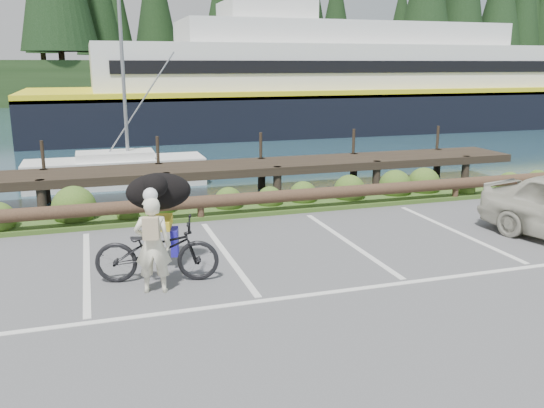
% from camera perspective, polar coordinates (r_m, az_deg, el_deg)
% --- Properties ---
extents(ground, '(72.00, 72.00, 0.00)m').
position_cam_1_polar(ground, '(9.48, -1.78, -8.70)').
color(ground, '#4F4F51').
extents(harbor_backdrop, '(170.00, 160.00, 30.00)m').
position_cam_1_polar(harbor_backdrop, '(87.07, -16.07, 10.85)').
color(harbor_backdrop, '#1A333F').
rests_on(harbor_backdrop, ground).
extents(vegetation_strip, '(34.00, 1.60, 0.10)m').
position_cam_1_polar(vegetation_strip, '(14.39, -7.57, -0.73)').
color(vegetation_strip, '#3D5B21').
rests_on(vegetation_strip, ground).
extents(log_rail, '(32.00, 0.30, 0.60)m').
position_cam_1_polar(log_rail, '(13.73, -7.04, -1.63)').
color(log_rail, '#443021').
rests_on(log_rail, ground).
extents(bicycle, '(2.19, 1.17, 1.09)m').
position_cam_1_polar(bicycle, '(9.94, -11.33, -4.53)').
color(bicycle, black).
rests_on(bicycle, ground).
extents(cyclist, '(0.65, 0.50, 1.60)m').
position_cam_1_polar(cyclist, '(9.41, -11.72, -3.99)').
color(cyclist, '#F0ECCC').
rests_on(cyclist, ground).
extents(dog, '(0.80, 1.24, 0.66)m').
position_cam_1_polar(dog, '(10.35, -11.15, 1.24)').
color(dog, black).
rests_on(dog, bicycle).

